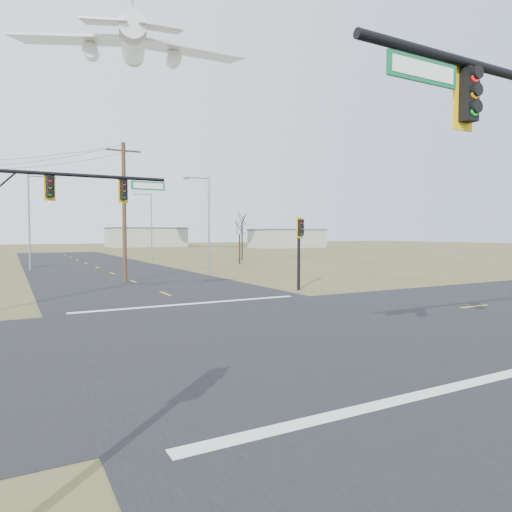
# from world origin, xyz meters

# --- Properties ---
(ground) EXTENTS (320.00, 320.00, 0.00)m
(ground) POSITION_xyz_m (0.00, 0.00, 0.00)
(ground) COLOR brown
(ground) RESTS_ON ground
(road_ew) EXTENTS (160.00, 14.00, 0.02)m
(road_ew) POSITION_xyz_m (0.00, 0.00, 0.01)
(road_ew) COLOR black
(road_ew) RESTS_ON ground
(road_ns) EXTENTS (14.00, 160.00, 0.02)m
(road_ns) POSITION_xyz_m (0.00, 0.00, 0.01)
(road_ns) COLOR black
(road_ns) RESTS_ON ground
(stop_bar_near) EXTENTS (12.00, 0.40, 0.01)m
(stop_bar_near) POSITION_xyz_m (0.00, -7.50, 0.03)
(stop_bar_near) COLOR silver
(stop_bar_near) RESTS_ON road_ns
(stop_bar_far) EXTENTS (12.00, 0.40, 0.01)m
(stop_bar_far) POSITION_xyz_m (0.00, 7.50, 0.03)
(stop_bar_far) COLOR silver
(stop_bar_far) RESTS_ON road_ns
(mast_arm_far) EXTENTS (8.84, 0.57, 7.13)m
(mast_arm_far) POSITION_xyz_m (-6.45, 9.64, 5.15)
(mast_arm_far) COLOR black
(mast_arm_far) RESTS_ON ground
(pedestal_signal_ne) EXTENTS (0.63, 0.55, 4.73)m
(pedestal_signal_ne) POSITION_xyz_m (8.16, 9.72, 3.40)
(pedestal_signal_ne) COLOR black
(pedestal_signal_ne) RESTS_ON ground
(utility_pole_near) EXTENTS (2.53, 0.30, 10.35)m
(utility_pole_near) POSITION_xyz_m (-0.63, 19.92, 5.35)
(utility_pole_near) COLOR #4D3321
(utility_pole_near) RESTS_ON ground
(streetlight_a) EXTENTS (2.43, 0.31, 8.69)m
(streetlight_a) POSITION_xyz_m (7.26, 23.05, 4.88)
(streetlight_a) COLOR gray
(streetlight_a) RESTS_ON ground
(streetlight_b) EXTENTS (2.60, 0.36, 9.27)m
(streetlight_b) POSITION_xyz_m (9.16, 48.50, 5.20)
(streetlight_b) COLOR gray
(streetlight_b) RESTS_ON ground
(streetlight_c) EXTENTS (2.63, 0.27, 9.46)m
(streetlight_c) POSITION_xyz_m (-6.21, 35.39, 5.31)
(streetlight_c) COLOR gray
(streetlight_c) RESTS_ON ground
(bare_tree_c) EXTENTS (3.16, 3.16, 5.64)m
(bare_tree_c) POSITION_xyz_m (15.71, 33.59, 4.43)
(bare_tree_c) COLOR black
(bare_tree_c) RESTS_ON ground
(bare_tree_d) EXTENTS (2.98, 2.98, 7.02)m
(bare_tree_d) POSITION_xyz_m (19.79, 41.00, 5.65)
(bare_tree_d) COLOR black
(bare_tree_d) RESTS_ON ground
(warehouse_mid) EXTENTS (20.00, 12.00, 5.00)m
(warehouse_mid) POSITION_xyz_m (25.00, 110.00, 2.50)
(warehouse_mid) COLOR #ACA898
(warehouse_mid) RESTS_ON ground
(warehouse_right) EXTENTS (18.00, 10.00, 4.50)m
(warehouse_right) POSITION_xyz_m (55.00, 85.00, 2.25)
(warehouse_right) COLOR #ACA898
(warehouse_right) RESTS_ON ground
(jet_airliner) EXTENTS (27.92, 28.74, 14.84)m
(jet_airliner) POSITION_xyz_m (9.70, 59.02, 33.57)
(jet_airliner) COLOR silver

